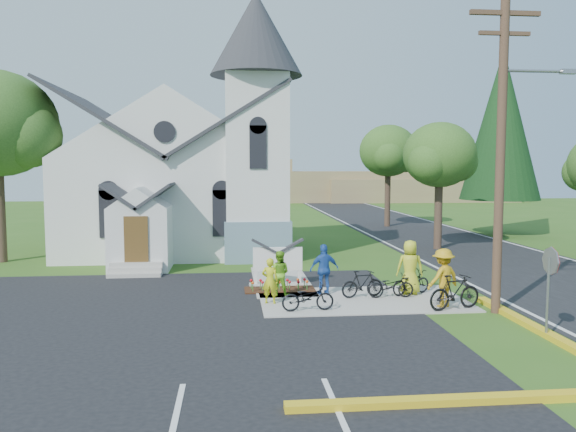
{
  "coord_description": "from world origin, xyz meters",
  "views": [
    {
      "loc": [
        -2.95,
        -18.09,
        4.58
      ],
      "look_at": [
        -0.62,
        5.0,
        2.55
      ],
      "focal_mm": 35.0,
      "sensor_mm": 36.0,
      "label": 1
    }
  ],
  "objects": [
    {
      "name": "cyclist_2",
      "position": [
        0.31,
        1.38,
        0.95
      ],
      "size": [
        1.11,
        0.58,
        1.8
      ],
      "primitive_type": "imported",
      "rotation": [
        0.0,
        0.0,
        3.28
      ],
      "color": "#2150A9",
      "rests_on": "sidewalk"
    },
    {
      "name": "tree_road_near",
      "position": [
        8.5,
        12.0,
        5.21
      ],
      "size": [
        4.0,
        4.0,
        7.05
      ],
      "color": "#37281E",
      "rests_on": "ground"
    },
    {
      "name": "bike_0",
      "position": [
        -0.58,
        -0.87,
        0.49
      ],
      "size": [
        1.7,
        0.7,
        0.87
      ],
      "primitive_type": "imported",
      "rotation": [
        0.0,
        0.0,
        1.64
      ],
      "color": "black",
      "rests_on": "sidewalk"
    },
    {
      "name": "church_sign",
      "position": [
        -1.2,
        3.2,
        1.03
      ],
      "size": [
        2.2,
        0.4,
        1.7
      ],
      "color": "#ABA39A",
      "rests_on": "ground"
    },
    {
      "name": "cyclist_4",
      "position": [
        3.36,
        1.1,
        1.02
      ],
      "size": [
        1.03,
        0.75,
        1.94
      ],
      "primitive_type": "imported",
      "rotation": [
        0.0,
        0.0,
        2.99
      ],
      "color": "gold",
      "rests_on": "sidewalk"
    },
    {
      "name": "conifer",
      "position": [
        15.0,
        18.0,
        7.39
      ],
      "size": [
        5.2,
        5.2,
        12.4
      ],
      "color": "#37281E",
      "rests_on": "ground"
    },
    {
      "name": "road",
      "position": [
        10.0,
        15.0,
        0.01
      ],
      "size": [
        8.0,
        90.0,
        0.02
      ],
      "primitive_type": "cube",
      "color": "black",
      "rests_on": "ground"
    },
    {
      "name": "tree_road_mid",
      "position": [
        9.0,
        24.0,
        5.78
      ],
      "size": [
        4.4,
        4.4,
        7.8
      ],
      "color": "#37281E",
      "rests_on": "ground"
    },
    {
      "name": "utility_pole",
      "position": [
        5.36,
        -1.5,
        5.4
      ],
      "size": [
        3.45,
        0.28,
        10.0
      ],
      "color": "#452E22",
      "rests_on": "ground"
    },
    {
      "name": "flower_bed",
      "position": [
        -1.2,
        2.3,
        0.04
      ],
      "size": [
        2.6,
        1.1,
        0.07
      ],
      "primitive_type": "cube",
      "color": "#321E0D",
      "rests_on": "ground"
    },
    {
      "name": "church",
      "position": [
        -5.48,
        12.48,
        5.25
      ],
      "size": [
        12.35,
        12.0,
        13.0
      ],
      "color": "silver",
      "rests_on": "ground"
    },
    {
      "name": "cyclist_1",
      "position": [
        -1.3,
        1.34,
        0.84
      ],
      "size": [
        0.91,
        0.79,
        1.59
      ],
      "primitive_type": "imported",
      "rotation": [
        0.0,
        0.0,
        2.86
      ],
      "color": "#6CB421",
      "rests_on": "sidewalk"
    },
    {
      "name": "bike_4",
      "position": [
        3.38,
        1.04,
        0.49
      ],
      "size": [
        1.75,
        1.21,
        0.87
      ],
      "primitive_type": "imported",
      "rotation": [
        0.0,
        0.0,
        2.0
      ],
      "color": "black",
      "rests_on": "sidewalk"
    },
    {
      "name": "bike_3",
      "position": [
        4.08,
        -1.2,
        0.62
      ],
      "size": [
        1.96,
        1.02,
        1.14
      ],
      "primitive_type": "imported",
      "rotation": [
        0.0,
        0.0,
        1.84
      ],
      "color": "black",
      "rests_on": "sidewalk"
    },
    {
      "name": "sidewalk",
      "position": [
        1.5,
        0.5,
        0.03
      ],
      "size": [
        7.0,
        4.0,
        0.05
      ],
      "primitive_type": "cube",
      "color": "#ABA39A",
      "rests_on": "ground"
    },
    {
      "name": "ground",
      "position": [
        0.0,
        0.0,
        0.0
      ],
      "size": [
        120.0,
        120.0,
        0.0
      ],
      "primitive_type": "plane",
      "color": "#325C1A",
      "rests_on": "ground"
    },
    {
      "name": "distant_hills",
      "position": [
        3.36,
        56.33,
        2.17
      ],
      "size": [
        61.0,
        10.0,
        5.6
      ],
      "color": "olive",
      "rests_on": "ground"
    },
    {
      "name": "bike_2",
      "position": [
        2.53,
        0.62,
        0.47
      ],
      "size": [
        1.6,
        0.57,
        0.84
      ],
      "primitive_type": "imported",
      "rotation": [
        0.0,
        0.0,
        1.58
      ],
      "color": "black",
      "rests_on": "sidewalk"
    },
    {
      "name": "cyclist_0",
      "position": [
        -1.7,
        0.25,
        0.81
      ],
      "size": [
        0.63,
        0.49,
        1.52
      ],
      "primitive_type": "imported",
      "rotation": [
        0.0,
        0.0,
        2.9
      ],
      "color": "#BCC116",
      "rests_on": "sidewalk"
    },
    {
      "name": "stop_sign",
      "position": [
        5.43,
        -4.2,
        1.78
      ],
      "size": [
        0.11,
        0.76,
        2.48
      ],
      "color": "gray",
      "rests_on": "ground"
    },
    {
      "name": "bike_1",
      "position": [
        1.56,
        0.78,
        0.52
      ],
      "size": [
        1.64,
        0.81,
        0.95
      ],
      "primitive_type": "imported",
      "rotation": [
        0.0,
        0.0,
        1.81
      ],
      "color": "black",
      "rests_on": "sidewalk"
    },
    {
      "name": "cyclist_3",
      "position": [
        3.86,
        -0.76,
        1.0
      ],
      "size": [
        1.41,
        1.15,
        1.9
      ],
      "primitive_type": "imported",
      "rotation": [
        0.0,
        0.0,
        3.56
      ],
      "color": "gold",
      "rests_on": "sidewalk"
    },
    {
      "name": "parking_lot",
      "position": [
        -7.0,
        -2.0,
        0.01
      ],
      "size": [
        20.0,
        16.0,
        0.02
      ],
      "primitive_type": "cube",
      "color": "black",
      "rests_on": "ground"
    }
  ]
}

